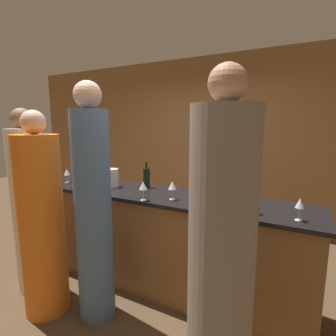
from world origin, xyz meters
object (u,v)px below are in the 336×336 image
(guest_2, at_px, (221,255))
(wine_bottle_0, at_px, (248,198))
(bartender, at_px, (226,194))
(guest_3, at_px, (93,211))
(guest_1, at_px, (29,208))
(guest_0, at_px, (42,223))
(wine_bottle_1, at_px, (147,177))
(ice_bucket, at_px, (111,178))

(guest_2, height_order, wine_bottle_0, guest_2)
(bartender, relative_size, guest_3, 0.90)
(bartender, xyz_separation_m, guest_3, (-0.72, -1.49, 0.12))
(guest_2, distance_m, wine_bottle_0, 0.67)
(guest_1, xyz_separation_m, guest_3, (0.86, 0.01, 0.10))
(guest_0, height_order, guest_1, guest_1)
(guest_3, bearing_deg, guest_0, -159.13)
(guest_2, distance_m, wine_bottle_1, 1.50)
(guest_0, distance_m, guest_3, 0.50)
(bartender, xyz_separation_m, guest_2, (0.44, -1.65, 0.09))
(guest_3, xyz_separation_m, ice_bucket, (-0.35, 0.65, 0.14))
(guest_1, bearing_deg, guest_2, -4.39)
(guest_0, distance_m, wine_bottle_0, 1.77)
(guest_3, height_order, wine_bottle_1, guest_3)
(guest_0, bearing_deg, bartender, 54.95)
(guest_0, bearing_deg, wine_bottle_0, 21.91)
(wine_bottle_0, xyz_separation_m, ice_bucket, (-1.51, 0.17, -0.02))
(guest_0, relative_size, guest_2, 0.90)
(bartender, relative_size, ice_bucket, 9.07)
(guest_2, xyz_separation_m, wine_bottle_0, (0.01, 0.64, 0.19))
(ice_bucket, bearing_deg, guest_2, -28.21)
(guest_1, bearing_deg, wine_bottle_1, 42.60)
(guest_1, height_order, ice_bucket, guest_1)
(wine_bottle_1, bearing_deg, ice_bucket, -157.17)
(guest_3, bearing_deg, guest_2, -7.88)
(bartender, height_order, guest_3, guest_3)
(guest_3, relative_size, wine_bottle_1, 6.98)
(guest_3, xyz_separation_m, wine_bottle_1, (0.02, 0.80, 0.15))
(bartender, xyz_separation_m, ice_bucket, (-1.06, -0.85, 0.26))
(guest_2, bearing_deg, wine_bottle_1, 139.87)
(guest_1, relative_size, wine_bottle_0, 5.95)
(guest_0, bearing_deg, guest_3, 20.87)
(wine_bottle_0, bearing_deg, bartender, 114.05)
(wine_bottle_1, xyz_separation_m, ice_bucket, (-0.36, -0.15, -0.01))
(guest_3, bearing_deg, guest_1, -179.63)
(bartender, height_order, guest_1, guest_1)
(bartender, distance_m, wine_bottle_1, 1.02)
(guest_2, relative_size, ice_bucket, 9.96)
(guest_3, xyz_separation_m, wine_bottle_0, (1.17, 0.48, 0.15))
(guest_1, bearing_deg, bartender, 43.56)
(bartender, distance_m, guest_2, 1.71)
(guest_0, relative_size, wine_bottle_0, 5.84)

